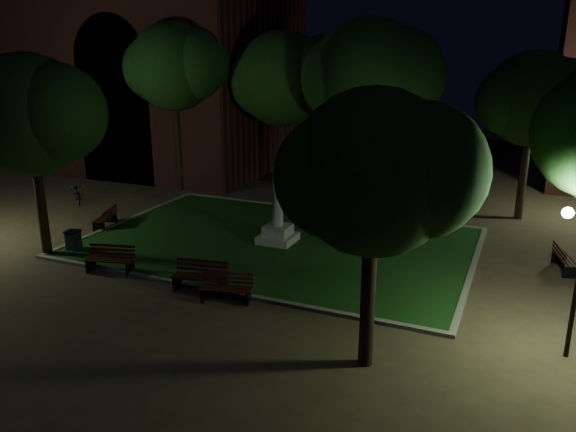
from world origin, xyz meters
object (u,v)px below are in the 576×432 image
Objects in this scene: bench_near_right at (200,277)px; bench_left_side at (106,218)px; trash_bin at (73,241)px; bicycle at (78,193)px; bench_right_side at (564,260)px; bench_far_side at (414,202)px; bench_near_left at (226,288)px; bench_west_near at (111,260)px; monument at (278,221)px.

bench_near_right is 1.13× the size of bench_left_side.
trash_bin is (0.94, -2.95, 0.02)m from bench_left_side.
bicycle is (-5.08, 5.64, 0.07)m from trash_bin.
bench_right_side reaches higher than bench_far_side.
bench_near_left is 7.84m from trash_bin.
bench_west_near is at bearing 56.79° from bench_far_side.
monument is 6.61m from bench_west_near.
bench_right_side is at bearing 21.12° from bench_near_right.
bench_near_right is at bearing -10.11° from trash_bin.
bench_west_near is (-4.97, 0.47, 0.03)m from bench_near_left.
bench_west_near is 5.42m from bench_left_side.
bicycle is at bearing -141.84° from bench_left_side.
bench_near_right reaches higher than bench_west_near.
trash_bin is (-7.69, 1.52, 0.01)m from bench_near_left.
bench_left_side is at bearing 117.90° from bench_west_near.
bench_near_right is 1.04× the size of bench_west_near.
bench_near_right is at bearing -16.19° from bench_west_near.
monument is 8.26m from bench_far_side.
bench_far_side is (4.11, 7.15, -0.58)m from monument.
bench_west_near is 16.16m from bench_right_side.
bicycle reaches higher than bench_left_side.
monument is 5.21m from bench_near_right.
monument is at bearing 78.89° from bench_left_side.
bench_left_side is 3.10m from trash_bin.
monument is 5.61m from bench_near_left.
monument is 1.67× the size of bicycle.
bench_right_side is (10.57, 1.44, -0.54)m from monument.
bench_near_left is 1.02× the size of bench_right_side.
bench_far_side is 15.70m from trash_bin.
bench_left_side is 0.87× the size of bicycle.
bench_near_right is (-1.19, 0.36, 0.05)m from bench_near_left.
bicycle is (-16.13, -5.51, 0.12)m from bench_far_side.
bench_right_side is (18.45, 2.50, 0.01)m from bench_left_side.
bench_far_side is 1.74× the size of trash_bin.
bench_west_near is 14.78m from bench_far_side.
bench_west_near reaches higher than bench_left_side.
bench_left_side is at bearing -172.36° from monument.
bench_far_side is (4.55, 12.31, -0.09)m from bench_near_right.
bench_right_side reaches higher than trash_bin.
bench_west_near is at bearing -21.15° from trash_bin.
bench_west_near is at bearing 99.96° from bench_right_side.
bench_near_left is 1.03× the size of bench_left_side.
bench_west_near is 10.27m from bicycle.
bench_near_right is at bearing 107.23° from bench_right_side.
bench_right_side is at bearing 78.97° from bench_left_side.
trash_bin is 0.44× the size of bicycle.
bench_left_side is at bearing 137.47° from bench_near_left.
monument is 1.69× the size of bench_near_right.
bench_left_side is at bearing -80.89° from bicycle.
bench_near_right is 6.61m from trash_bin.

